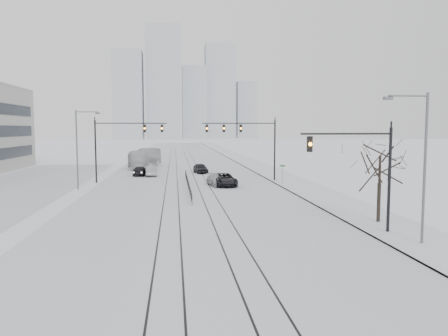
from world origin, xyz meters
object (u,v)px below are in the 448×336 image
at_px(box_truck, 146,158).
at_px(sedan_nb_right, 217,180).
at_px(traffic_mast_near, 366,165).
at_px(sedan_sb_outer, 151,171).
at_px(sedan_sb_inner, 140,171).
at_px(sedan_nb_far, 201,168).
at_px(bare_tree, 380,163).
at_px(sedan_nb_front, 225,180).

bearing_deg(box_truck, sedan_nb_right, 123.01).
xyz_separation_m(traffic_mast_near, sedan_sb_outer, (-15.79, 37.42, -3.81)).
relative_size(sedan_sb_inner, sedan_nb_far, 0.97).
distance_m(sedan_nb_right, box_truck, 27.43).
bearing_deg(box_truck, traffic_mast_near, 120.02).
bearing_deg(bare_tree, traffic_mast_near, -128.76).
bearing_deg(traffic_mast_near, sedan_nb_far, 101.56).
height_order(sedan_sb_outer, sedan_nb_front, sedan_nb_front).
distance_m(bare_tree, box_truck, 52.01).
xyz_separation_m(bare_tree, sedan_nb_far, (-10.73, 37.66, -3.74)).
distance_m(sedan_sb_outer, sedan_nb_front, 15.51).
distance_m(sedan_sb_outer, box_truck, 13.71).
xyz_separation_m(sedan_nb_right, box_truck, (-10.19, 25.44, 1.00)).
bearing_deg(bare_tree, sedan_sb_outer, 117.87).
xyz_separation_m(traffic_mast_near, sedan_nb_front, (-6.34, 25.12, -3.80)).
bearing_deg(sedan_nb_front, sedan_sb_inner, 127.05).
distance_m(sedan_nb_front, sedan_nb_far, 15.67).
relative_size(sedan_nb_right, sedan_nb_far, 1.06).
distance_m(sedan_sb_outer, sedan_nb_far, 8.15).
bearing_deg(traffic_mast_near, sedan_sb_outer, 112.88).
height_order(bare_tree, sedan_nb_right, bare_tree).
bearing_deg(sedan_sb_outer, box_truck, -88.71).
xyz_separation_m(traffic_mast_near, sedan_nb_right, (-7.21, 25.56, -3.89)).
xyz_separation_m(bare_tree, sedan_sb_outer, (-18.20, 34.42, -3.73)).
bearing_deg(sedan_sb_inner, sedan_sb_outer, 165.15).
xyz_separation_m(traffic_mast_near, sedan_sb_inner, (-17.38, 38.00, -3.83)).
bearing_deg(sedan_nb_right, sedan_nb_front, -36.41).
height_order(sedan_nb_right, sedan_nb_far, sedan_nb_far).
bearing_deg(sedan_nb_far, bare_tree, -82.95).
relative_size(bare_tree, sedan_sb_outer, 1.33).
distance_m(sedan_nb_front, sedan_nb_right, 0.98).
distance_m(traffic_mast_near, box_truck, 53.97).
relative_size(traffic_mast_near, sedan_nb_far, 1.59).
relative_size(sedan_sb_inner, sedan_sb_outer, 0.93).
bearing_deg(box_truck, sedan_sb_inner, 101.25).
bearing_deg(sedan_sb_inner, sedan_nb_far, -158.61).
xyz_separation_m(sedan_nb_front, sedan_nb_right, (-0.87, 0.44, -0.09)).
distance_m(traffic_mast_near, sedan_nb_right, 26.84).
relative_size(traffic_mast_near, box_truck, 0.58).
bearing_deg(sedan_nb_right, sedan_sb_inner, 119.86).
bearing_deg(sedan_sb_inner, traffic_mast_near, 119.56).
height_order(sedan_nb_front, sedan_nb_far, sedan_nb_front).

